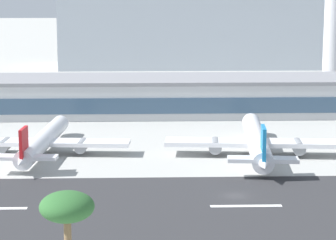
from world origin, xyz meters
The scene contains 9 objects.
ground_plane centered at (0.00, 0.00, 0.00)m, with size 1400.00×1400.00×0.00m, color #A8A8A3.
runway_strip centered at (0.00, -5.99, 0.04)m, with size 800.00×37.19×0.08m, color #2D2D30.
runway_centreline_dash_4 centered at (1.14, -5.99, 0.09)m, with size 12.00×1.20×0.01m, color white.
terminal_building centered at (-13.86, 82.55, 5.27)m, with size 195.20×24.66×10.53m.
control_tower centered at (51.01, 131.93, 29.64)m, with size 12.18×12.18×49.49m.
distant_hotel_block centered at (20.92, 204.81, 16.38)m, with size 146.91×37.29×32.77m, color #A8B2BC.
airliner_red_tail_gate_1 centered at (-37.94, 32.28, 2.94)m, with size 38.13×44.16×9.22m.
airliner_blue_tail_gate_2 centered at (8.35, 29.10, 3.21)m, with size 40.02×48.27×10.08m.
palm_tree_2 centered at (-23.42, -52.84, 14.35)m, with size 5.44×5.44×16.50m.
Camera 1 is at (-15.80, -120.57, 36.32)m, focal length 76.82 mm.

